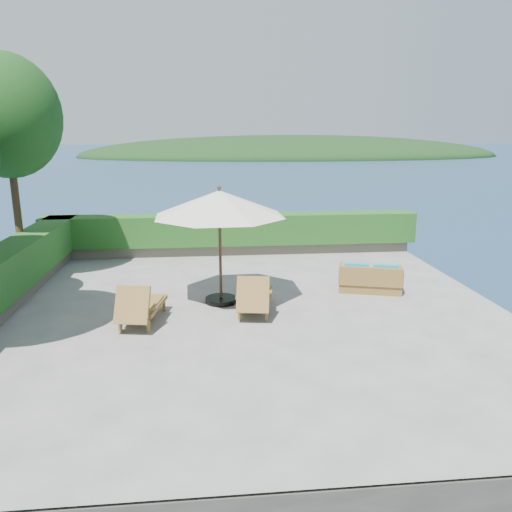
{
  "coord_description": "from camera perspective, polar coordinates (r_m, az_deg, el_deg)",
  "views": [
    {
      "loc": [
        -0.87,
        -10.85,
        4.01
      ],
      "look_at": [
        0.3,
        0.8,
        1.1
      ],
      "focal_mm": 35.0,
      "sensor_mm": 36.0,
      "label": 1
    }
  ],
  "objects": [
    {
      "name": "offshore_island",
      "position": [
        153.21,
        4.05,
        11.3
      ],
      "size": [
        126.0,
        57.6,
        12.6
      ],
      "primitive_type": "ellipsoid",
      "color": "black",
      "rests_on": "ocean"
    },
    {
      "name": "lounge_left",
      "position": [
        10.98,
        -13.06,
        -5.55
      ],
      "size": [
        0.98,
        1.79,
        0.98
      ],
      "rotation": [
        0.0,
        0.0,
        -0.17
      ],
      "color": "brown",
      "rests_on": "ground"
    },
    {
      "name": "tree_far",
      "position": [
        14.96,
        -26.65,
        14.05
      ],
      "size": [
        2.8,
        2.8,
        6.03
      ],
      "color": "#442E1A",
      "rests_on": "ground"
    },
    {
      "name": "hedge_far",
      "position": [
        16.77,
        -2.67,
        3.08
      ],
      "size": [
        12.4,
        0.9,
        1.0
      ],
      "primitive_type": "cube",
      "color": "#164F19",
      "rests_on": "planter_wall_far"
    },
    {
      "name": "lounge_right",
      "position": [
        11.32,
        -0.19,
        -4.56
      ],
      "size": [
        0.96,
        1.81,
        0.99
      ],
      "rotation": [
        0.0,
        0.0,
        -0.16
      ],
      "color": "brown",
      "rests_on": "ground"
    },
    {
      "name": "ground",
      "position": [
        11.6,
        -1.08,
        -6.26
      ],
      "size": [
        12.0,
        12.0,
        0.0
      ],
      "primitive_type": "plane",
      "color": "gray",
      "rests_on": "ground"
    },
    {
      "name": "wicker_loveseat",
      "position": [
        13.22,
        12.89,
        -2.68
      ],
      "size": [
        1.76,
        1.22,
        0.78
      ],
      "rotation": [
        0.0,
        0.0,
        -0.28
      ],
      "color": "brown",
      "rests_on": "ground"
    },
    {
      "name": "planter_wall_far",
      "position": [
        16.91,
        -2.65,
        0.85
      ],
      "size": [
        12.0,
        0.6,
        0.36
      ],
      "primitive_type": "cube",
      "color": "#696354",
      "rests_on": "ground"
    },
    {
      "name": "side_table",
      "position": [
        11.54,
        -0.59,
        -4.0
      ],
      "size": [
        0.53,
        0.53,
        0.55
      ],
      "rotation": [
        0.0,
        0.0,
        -0.03
      ],
      "color": "brown",
      "rests_on": "ground"
    },
    {
      "name": "patio_umbrella",
      "position": [
        11.62,
        -4.21,
        5.89
      ],
      "size": [
        4.06,
        4.06,
        2.82
      ],
      "rotation": [
        0.0,
        0.0,
        -0.36
      ],
      "color": "black",
      "rests_on": "ground"
    },
    {
      "name": "foundation",
      "position": [
        12.22,
        -1.05,
        -13.11
      ],
      "size": [
        12.0,
        12.0,
        3.0
      ],
      "primitive_type": "cube",
      "color": "#575045",
      "rests_on": "ocean"
    },
    {
      "name": "ocean",
      "position": [
        12.94,
        -1.02,
        -18.83
      ],
      "size": [
        600.0,
        600.0,
        0.0
      ],
      "primitive_type": "plane",
      "color": "navy",
      "rests_on": "ground"
    }
  ]
}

